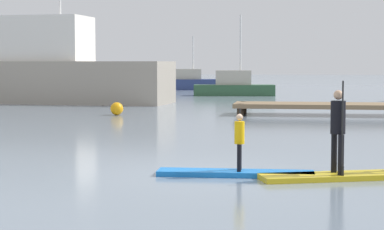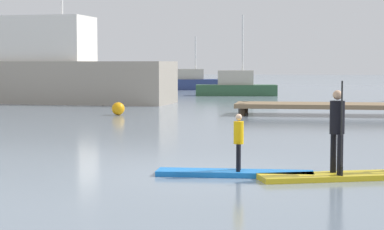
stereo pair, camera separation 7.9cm
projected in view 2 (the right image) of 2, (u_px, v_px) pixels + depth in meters
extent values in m
plane|color=gray|center=(204.00, 174.00, 13.52)|extent=(240.00, 240.00, 0.00)
cube|color=blue|center=(235.00, 173.00, 13.33)|extent=(3.02, 0.68, 0.10)
cube|color=blue|center=(316.00, 175.00, 13.15)|extent=(0.25, 0.41, 0.09)
cylinder|color=black|center=(239.00, 157.00, 13.41)|extent=(0.08, 0.08, 0.52)
cylinder|color=black|center=(238.00, 158.00, 13.19)|extent=(0.08, 0.08, 0.52)
cylinder|color=#F2B20C|center=(239.00, 133.00, 13.26)|extent=(0.20, 0.20, 0.43)
sphere|color=beige|center=(239.00, 117.00, 13.24)|extent=(0.12, 0.12, 0.12)
cylinder|color=black|center=(239.00, 139.00, 13.44)|extent=(0.03, 0.03, 1.19)
cube|color=black|center=(239.00, 165.00, 13.48)|extent=(0.04, 0.14, 0.18)
cube|color=gold|center=(349.00, 176.00, 13.01)|extent=(3.47, 1.79, 0.10)
cylinder|color=black|center=(333.00, 153.00, 13.10)|extent=(0.11, 0.11, 0.75)
cylinder|color=black|center=(340.00, 155.00, 12.78)|extent=(0.11, 0.11, 0.75)
cylinder|color=black|center=(337.00, 117.00, 12.89)|extent=(0.35, 0.35, 0.62)
sphere|color=tan|center=(338.00, 95.00, 12.86)|extent=(0.18, 0.18, 0.18)
cylinder|color=black|center=(341.00, 128.00, 12.70)|extent=(0.03, 0.03, 1.74)
cube|color=black|center=(341.00, 171.00, 12.75)|extent=(0.07, 0.14, 0.18)
cube|color=#9E9384|center=(41.00, 82.00, 38.20)|extent=(14.85, 4.88, 2.26)
cube|color=white|center=(46.00, 39.00, 37.95)|extent=(5.07, 3.29, 2.44)
cube|color=#2D5638|center=(236.00, 90.00, 46.39)|extent=(5.52, 2.20, 0.73)
cube|color=#B2AD9E|center=(235.00, 78.00, 46.33)|extent=(2.47, 1.45, 0.96)
cylinder|color=silver|center=(243.00, 43.00, 46.14)|extent=(0.12, 0.12, 3.68)
cube|color=navy|center=(188.00, 84.00, 56.70)|extent=(6.15, 2.57, 0.86)
cube|color=#B2AD9E|center=(190.00, 74.00, 56.63)|extent=(2.37, 1.58, 0.84)
cylinder|color=silver|center=(195.00, 53.00, 56.49)|extent=(0.12, 0.12, 2.64)
cylinder|color=#473828|center=(242.00, 110.00, 28.54)|extent=(0.28, 0.28, 0.50)
cylinder|color=#473828|center=(245.00, 107.00, 30.18)|extent=(0.28, 0.28, 0.50)
sphere|color=orange|center=(118.00, 109.00, 28.96)|extent=(0.54, 0.54, 0.54)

